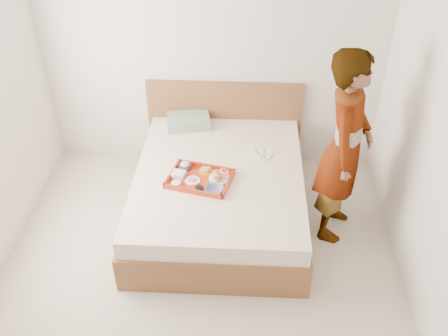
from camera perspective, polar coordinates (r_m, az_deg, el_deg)
ground at (r=4.33m, az=-3.13°, el=-14.09°), size 3.50×4.00×0.01m
wall_back at (r=5.15m, az=-1.41°, el=13.31°), size 3.50×0.01×2.60m
bed at (r=4.83m, az=-0.53°, el=-2.92°), size 1.65×2.00×0.53m
headboard at (r=5.50m, az=0.07°, el=5.25°), size 1.65×0.06×0.95m
pillow at (r=5.32m, az=-4.06°, el=5.33°), size 0.49×0.37×0.11m
tray at (r=4.55m, az=-2.77°, el=-1.20°), size 0.64×0.52×0.05m
prawn_plate at (r=4.56m, az=-0.53°, el=-1.16°), size 0.23×0.23×0.01m
navy_bowl_big at (r=4.41m, az=-1.12°, el=-2.49°), size 0.19×0.19×0.04m
sauce_dish at (r=4.43m, az=-2.82°, el=-2.38°), size 0.10×0.10×0.03m
meat_plate at (r=4.54m, az=-3.60°, el=-1.43°), size 0.17×0.17×0.01m
bread_plate at (r=4.64m, az=-2.03°, el=-0.37°), size 0.16×0.16×0.01m
salad_bowl at (r=4.69m, az=-4.44°, el=0.21°), size 0.15×0.15×0.04m
plastic_tub at (r=4.59m, az=-5.17°, el=-0.72°), size 0.14×0.12×0.05m
cheese_round at (r=4.50m, az=-5.47°, el=-1.79°), size 0.10×0.10×0.03m
dinner_plate at (r=4.90m, az=4.20°, el=1.60°), size 0.25×0.25×0.01m
person at (r=4.43m, az=13.50°, el=2.19°), size 0.61×0.76×1.82m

